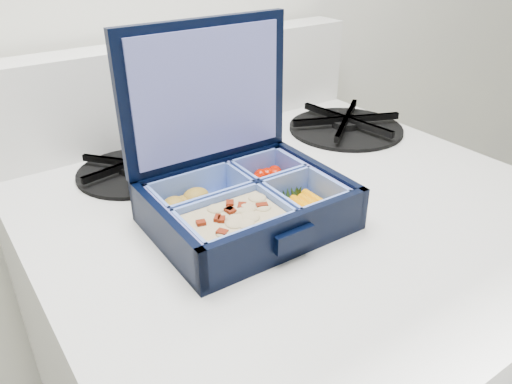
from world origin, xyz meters
TOP-DOWN VIEW (x-y plane):
  - bento_box at (-0.40, 1.64)m, footprint 0.21×0.17m
  - burner_grate at (-0.10, 1.79)m, footprint 0.25×0.25m
  - burner_grate_rear at (-0.45, 1.84)m, footprint 0.18×0.18m
  - fork at (-0.38, 1.76)m, footprint 0.12×0.14m

SIDE VIEW (x-z plane):
  - fork at x=-0.38m, z-range 0.94..0.95m
  - burner_grate_rear at x=-0.45m, z-range 0.94..0.96m
  - burner_grate at x=-0.10m, z-range 0.94..0.97m
  - bento_box at x=-0.40m, z-range 0.94..0.99m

